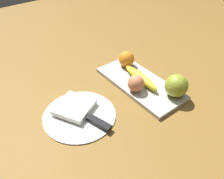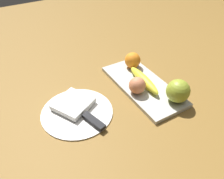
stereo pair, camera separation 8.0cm
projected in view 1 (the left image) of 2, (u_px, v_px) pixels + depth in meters
name	position (u px, v px, depth m)	size (l,w,h in m)	color
ground_plane	(139.00, 81.00, 0.92)	(2.40, 2.40, 0.00)	brown
fruit_tray	(140.00, 83.00, 0.89)	(0.36, 0.16, 0.02)	beige
apple	(176.00, 86.00, 0.80)	(0.08, 0.08, 0.08)	olive
banana	(141.00, 78.00, 0.88)	(0.19, 0.04, 0.04)	yellow
orange_near_apple	(127.00, 59.00, 0.95)	(0.07, 0.07, 0.07)	orange
peach	(136.00, 83.00, 0.83)	(0.06, 0.06, 0.06)	#D47C55
dinner_plate	(80.00, 115.00, 0.76)	(0.24, 0.24, 0.01)	white
folded_napkin	(74.00, 107.00, 0.77)	(0.11, 0.12, 0.02)	white
knife	(95.00, 121.00, 0.73)	(0.18, 0.07, 0.01)	silver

